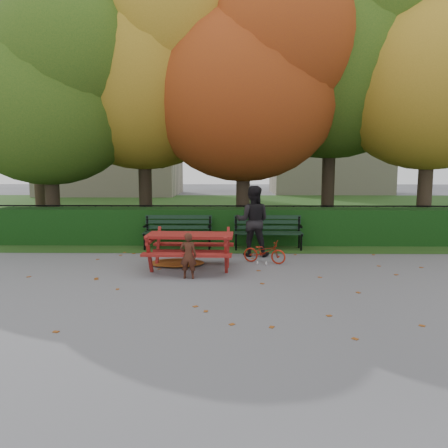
{
  "coord_description": "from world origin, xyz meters",
  "views": [
    {
      "loc": [
        0.12,
        -7.81,
        2.2
      ],
      "look_at": [
        -0.03,
        1.17,
        1.0
      ],
      "focal_mm": 35.0,
      "sensor_mm": 36.0,
      "label": 1
    }
  ],
  "objects_px": {
    "bench_right": "(268,229)",
    "picnic_table": "(190,242)",
    "tree_b": "(152,66)",
    "child": "(188,256)",
    "tree_a": "(54,88)",
    "tree_d": "(346,50)",
    "tree_g": "(444,83)",
    "tree_c": "(255,79)",
    "tree_e": "(446,68)",
    "adult": "(253,221)",
    "bicycle": "(264,252)",
    "tree_f": "(41,73)",
    "bench_left": "(178,229)"
  },
  "relations": [
    {
      "from": "bench_right",
      "to": "picnic_table",
      "type": "height_order",
      "value": "bench_right"
    },
    {
      "from": "tree_b",
      "to": "child",
      "type": "xyz_separation_m",
      "value": [
        1.73,
        -6.2,
        -4.95
      ]
    },
    {
      "from": "tree_a",
      "to": "tree_d",
      "type": "height_order",
      "value": "tree_d"
    },
    {
      "from": "tree_g",
      "to": "tree_b",
      "type": "bearing_deg",
      "value": -164.37
    },
    {
      "from": "bench_right",
      "to": "tree_b",
      "type": "bearing_deg",
      "value": 139.33
    },
    {
      "from": "bench_right",
      "to": "child",
      "type": "height_order",
      "value": "child"
    },
    {
      "from": "tree_c",
      "to": "tree_g",
      "type": "height_order",
      "value": "tree_g"
    },
    {
      "from": "tree_c",
      "to": "picnic_table",
      "type": "distance_m",
      "value": 6.49
    },
    {
      "from": "tree_g",
      "to": "picnic_table",
      "type": "bearing_deg",
      "value": -137.0
    },
    {
      "from": "bench_right",
      "to": "tree_e",
      "type": "bearing_deg",
      "value": 20.87
    },
    {
      "from": "tree_d",
      "to": "adult",
      "type": "height_order",
      "value": "tree_d"
    },
    {
      "from": "tree_c",
      "to": "bicycle",
      "type": "bearing_deg",
      "value": -89.33
    },
    {
      "from": "tree_f",
      "to": "bench_left",
      "type": "distance_m",
      "value": 9.56
    },
    {
      "from": "tree_e",
      "to": "bench_left",
      "type": "relative_size",
      "value": 4.53
    },
    {
      "from": "tree_a",
      "to": "tree_e",
      "type": "distance_m",
      "value": 11.73
    },
    {
      "from": "tree_a",
      "to": "child",
      "type": "bearing_deg",
      "value": -48.36
    },
    {
      "from": "child",
      "to": "tree_e",
      "type": "bearing_deg",
      "value": -140.95
    },
    {
      "from": "bicycle",
      "to": "tree_f",
      "type": "bearing_deg",
      "value": 68.09
    },
    {
      "from": "tree_e",
      "to": "tree_d",
      "type": "bearing_deg",
      "value": 151.09
    },
    {
      "from": "tree_c",
      "to": "tree_f",
      "type": "xyz_separation_m",
      "value": [
        -7.97,
        3.28,
        0.87
      ]
    },
    {
      "from": "tree_c",
      "to": "child",
      "type": "xyz_separation_m",
      "value": [
        -1.55,
        -5.41,
        -4.37
      ]
    },
    {
      "from": "tree_a",
      "to": "tree_b",
      "type": "relative_size",
      "value": 0.85
    },
    {
      "from": "tree_b",
      "to": "tree_c",
      "type": "height_order",
      "value": "tree_b"
    },
    {
      "from": "bench_right",
      "to": "tree_a",
      "type": "bearing_deg",
      "value": 163.39
    },
    {
      "from": "tree_c",
      "to": "bench_right",
      "type": "distance_m",
      "value": 4.87
    },
    {
      "from": "bench_right",
      "to": "picnic_table",
      "type": "bearing_deg",
      "value": -127.47
    },
    {
      "from": "adult",
      "to": "tree_g",
      "type": "bearing_deg",
      "value": -130.01
    },
    {
      "from": "tree_c",
      "to": "bench_right",
      "type": "xyz_separation_m",
      "value": [
        0.27,
        -2.26,
        -4.3
      ]
    },
    {
      "from": "tree_c",
      "to": "bench_left",
      "type": "relative_size",
      "value": 4.44
    },
    {
      "from": "tree_f",
      "to": "tree_c",
      "type": "bearing_deg",
      "value": -22.35
    },
    {
      "from": "tree_g",
      "to": "bicycle",
      "type": "distance_m",
      "value": 11.94
    },
    {
      "from": "tree_b",
      "to": "bench_left",
      "type": "bearing_deg",
      "value": -69.42
    },
    {
      "from": "adult",
      "to": "child",
      "type": "bearing_deg",
      "value": 66.27
    },
    {
      "from": "tree_f",
      "to": "tree_d",
      "type": "bearing_deg",
      "value": -10.33
    },
    {
      "from": "tree_g",
      "to": "adult",
      "type": "height_order",
      "value": "tree_g"
    },
    {
      "from": "tree_a",
      "to": "tree_c",
      "type": "bearing_deg",
      "value": 3.65
    },
    {
      "from": "tree_a",
      "to": "bench_left",
      "type": "relative_size",
      "value": 4.16
    },
    {
      "from": "tree_d",
      "to": "bench_right",
      "type": "xyz_separation_m",
      "value": [
        -2.78,
        -3.53,
        -5.46
      ]
    },
    {
      "from": "picnic_table",
      "to": "adult",
      "type": "distance_m",
      "value": 2.06
    },
    {
      "from": "bench_right",
      "to": "adult",
      "type": "distance_m",
      "value": 1.08
    },
    {
      "from": "tree_d",
      "to": "child",
      "type": "height_order",
      "value": "tree_d"
    },
    {
      "from": "tree_g",
      "to": "picnic_table",
      "type": "relative_size",
      "value": 4.6
    },
    {
      "from": "tree_b",
      "to": "tree_e",
      "type": "bearing_deg",
      "value": -6.21
    },
    {
      "from": "picnic_table",
      "to": "tree_d",
      "type": "bearing_deg",
      "value": 54.19
    },
    {
      "from": "tree_a",
      "to": "tree_c",
      "type": "distance_m",
      "value": 6.04
    },
    {
      "from": "bench_right",
      "to": "bicycle",
      "type": "height_order",
      "value": "bench_right"
    },
    {
      "from": "tree_d",
      "to": "tree_f",
      "type": "height_order",
      "value": "tree_d"
    },
    {
      "from": "adult",
      "to": "bicycle",
      "type": "bearing_deg",
      "value": 113.18
    },
    {
      "from": "tree_b",
      "to": "tree_c",
      "type": "distance_m",
      "value": 3.42
    },
    {
      "from": "bench_left",
      "to": "picnic_table",
      "type": "bearing_deg",
      "value": -77.09
    }
  ]
}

